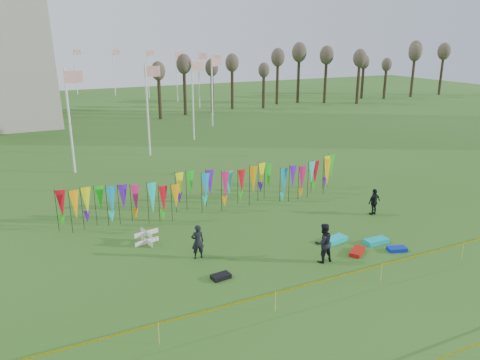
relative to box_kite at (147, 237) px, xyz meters
name	(u,v)px	position (x,y,z in m)	size (l,w,h in m)	color
ground	(290,272)	(5.08, -5.72, -0.37)	(160.00, 160.00, 0.00)	#2B5518
banner_row	(219,186)	(5.36, 3.00, 1.11)	(18.64, 0.64, 2.37)	black
caution_tape_near	(318,283)	(4.86, -8.21, 0.40)	(26.00, 0.02, 0.90)	#E2DA04
tree_line	(320,63)	(37.08, 38.28, 5.80)	(53.92, 1.92, 7.84)	#3C2D1E
box_kite	(147,237)	(0.00, 0.00, 0.00)	(0.68, 0.68, 0.75)	red
person_left	(198,242)	(1.81, -2.62, 0.49)	(0.63, 0.46, 1.72)	black
person_mid	(323,243)	(7.02, -5.51, 0.59)	(0.94, 0.58, 1.93)	black
person_right	(374,202)	(13.32, -1.81, 0.43)	(0.95, 0.54, 1.61)	black
kite_bag_turquoise	(336,240)	(8.94, -3.99, -0.25)	(1.24, 0.62, 0.25)	#0DC7C9
kite_bag_blue	(397,249)	(11.05, -6.19, -0.28)	(0.93, 0.49, 0.20)	#0B26B5
kite_bag_red	(357,252)	(9.07, -5.56, -0.27)	(1.11, 0.51, 0.20)	red
kite_bag_black	(221,276)	(2.02, -4.91, -0.28)	(0.85, 0.49, 0.20)	black
kite_bag_teal	(376,241)	(10.72, -5.05, -0.25)	(1.26, 0.60, 0.24)	#0CB2B3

